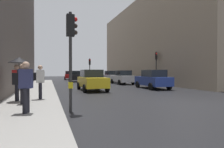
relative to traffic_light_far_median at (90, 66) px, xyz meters
The scene contains 16 objects.
ground_plane 19.26m from the traffic_light_far_median, 88.22° to the right, with size 120.00×120.00×0.00m, color black.
sidewalk_kerb 14.89m from the traffic_light_far_median, 117.01° to the right, with size 2.68×40.00×0.16m, color gray.
building_facade_right 13.24m from the traffic_light_far_median, ahead, with size 12.00×27.79×12.35m, color gray.
traffic_light_far_median is the anchor object (origin of this frame).
traffic_light_mid_street 10.30m from the traffic_light_far_median, 52.87° to the right, with size 0.35×0.45×3.99m.
traffic_light_near_left 19.89m from the traffic_light_far_median, 104.59° to the right, with size 0.43×0.25×3.91m.
car_blue_van 12.46m from the traffic_light_far_median, 74.03° to the right, with size 2.20×4.29×1.76m.
car_dark_suv 3.65m from the traffic_light_far_median, 122.36° to the left, with size 2.24×4.31×1.76m.
car_silver_hatchback 3.81m from the traffic_light_far_median, ahead, with size 2.09×4.23×1.76m.
car_red_sedan 11.15m from the traffic_light_far_median, 99.46° to the left, with size 2.23×4.31×1.76m.
car_white_compact 6.29m from the traffic_light_far_median, 59.08° to the right, with size 2.06×4.22×1.76m.
car_yellow_taxi 11.91m from the traffic_light_far_median, 101.62° to the right, with size 2.04×4.21×1.76m.
pedestrian_with_umbrella 18.15m from the traffic_light_far_median, 113.50° to the right, with size 1.00×1.00×2.14m.
pedestrian_with_black_backpack 17.61m from the traffic_light_far_median, 111.03° to the right, with size 0.62×0.36×1.77m.
pedestrian_with_grey_backpack 20.74m from the traffic_light_far_median, 108.66° to the right, with size 0.65×0.41×1.77m.
pedestrian_in_dark_coat 18.95m from the traffic_light_far_median, 111.51° to the right, with size 0.43×0.36×1.77m.
Camera 1 is at (-6.44, -7.28, 1.57)m, focal length 28.60 mm.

